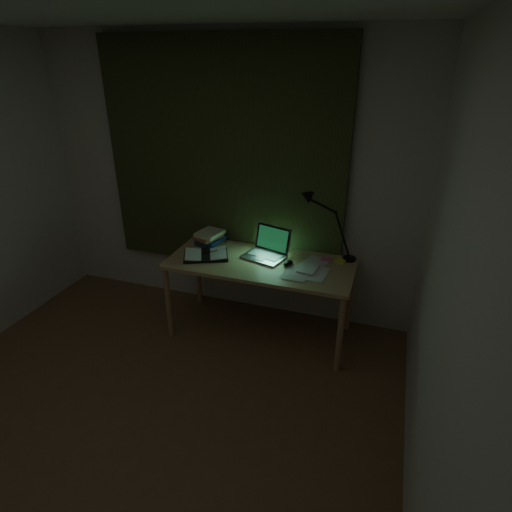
{
  "coord_description": "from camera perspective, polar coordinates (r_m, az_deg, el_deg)",
  "views": [
    {
      "loc": [
        1.46,
        -1.48,
        2.31
      ],
      "look_at": [
        0.48,
        1.46,
        0.82
      ],
      "focal_mm": 30.0,
      "sensor_mm": 36.0,
      "label": 1
    }
  ],
  "objects": [
    {
      "name": "laptop",
      "position": [
        3.61,
        1.04,
        1.52
      ],
      "size": [
        0.44,
        0.47,
        0.25
      ],
      "primitive_type": null,
      "rotation": [
        0.0,
        0.0,
        -0.28
      ],
      "color": "silver",
      "rests_on": "desk"
    },
    {
      "name": "desk",
      "position": [
        3.76,
        0.58,
        -5.64
      ],
      "size": [
        1.56,
        0.68,
        0.71
      ],
      "primitive_type": null,
      "color": "tan",
      "rests_on": "floor"
    },
    {
      "name": "floor",
      "position": [
        3.11,
        -18.87,
        -24.19
      ],
      "size": [
        3.5,
        4.0,
        0.0
      ],
      "primitive_type": "cube",
      "color": "brown",
      "rests_on": "ground"
    },
    {
      "name": "wall_right",
      "position": [
        1.84,
        24.39,
        -12.06
      ],
      "size": [
        0.0,
        4.0,
        2.5
      ],
      "primitive_type": "cube",
      "color": "silver",
      "rests_on": "ground"
    },
    {
      "name": "sticky_pink",
      "position": [
        3.66,
        9.25,
        -0.45
      ],
      "size": [
        0.08,
        0.08,
        0.02
      ],
      "primitive_type": "cube",
      "rotation": [
        0.0,
        0.0,
        -0.06
      ],
      "color": "pink",
      "rests_on": "desk"
    },
    {
      "name": "wall_back",
      "position": [
        3.92,
        -4.22,
        9.92
      ],
      "size": [
        3.5,
        0.0,
        2.5
      ],
      "primitive_type": "cube",
      "color": "silver",
      "rests_on": "ground"
    },
    {
      "name": "curtain",
      "position": [
        3.83,
        -4.55,
        12.64
      ],
      "size": [
        2.2,
        0.06,
        2.0
      ],
      "primitive_type": "cube",
      "color": "#2F3319",
      "rests_on": "wall_back"
    },
    {
      "name": "mouse",
      "position": [
        3.53,
        4.31,
        -0.94
      ],
      "size": [
        0.1,
        0.12,
        0.04
      ],
      "primitive_type": "ellipsoid",
      "rotation": [
        0.0,
        0.0,
        -0.33
      ],
      "color": "black",
      "rests_on": "desk"
    },
    {
      "name": "desk_lamp",
      "position": [
        3.59,
        12.73,
        3.75
      ],
      "size": [
        0.41,
        0.32,
        0.59
      ],
      "primitive_type": null,
      "rotation": [
        0.0,
        0.0,
        -0.04
      ],
      "color": "black",
      "rests_on": "desk"
    },
    {
      "name": "book_stack",
      "position": [
        3.92,
        -6.21,
        2.44
      ],
      "size": [
        0.24,
        0.27,
        0.12
      ],
      "primitive_type": null,
      "rotation": [
        0.0,
        0.0,
        -0.23
      ],
      "color": "silver",
      "rests_on": "desk"
    },
    {
      "name": "open_textbook",
      "position": [
        3.7,
        -6.71,
        0.17
      ],
      "size": [
        0.45,
        0.4,
        0.03
      ],
      "primitive_type": null,
      "rotation": [
        0.0,
        0.0,
        0.43
      ],
      "color": "silver",
      "rests_on": "desk"
    },
    {
      "name": "sticky_yellow",
      "position": [
        3.65,
        11.24,
        -0.66
      ],
      "size": [
        0.1,
        0.1,
        0.02
      ],
      "primitive_type": "cube",
      "rotation": [
        0.0,
        0.0,
        -0.24
      ],
      "color": "#D9EB31",
      "rests_on": "desk"
    },
    {
      "name": "loose_papers",
      "position": [
        3.5,
        6.34,
        -1.49
      ],
      "size": [
        0.39,
        0.4,
        0.02
      ],
      "primitive_type": null,
      "rotation": [
        0.0,
        0.0,
        -0.31
      ],
      "color": "silver",
      "rests_on": "desk"
    }
  ]
}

